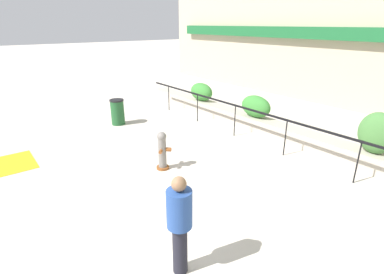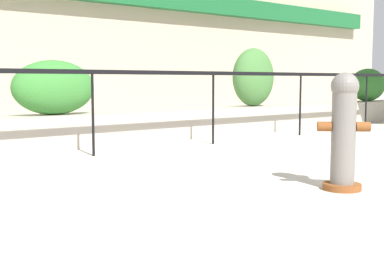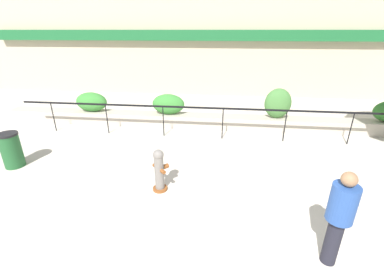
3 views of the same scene
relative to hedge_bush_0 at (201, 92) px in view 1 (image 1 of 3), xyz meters
The scene contains 10 objects.
ground_plane 8.12m from the hedge_bush_0, 48.02° to the right, with size 120.00×120.00×0.00m, color beige.
planter_wall_low 5.44m from the hedge_bush_0, ahead, with size 18.00×0.70×0.50m, color #ADA393.
fence_railing_segment 5.51m from the hedge_bush_0, 11.52° to the right, with size 15.00×0.05×1.15m.
hedge_bush_0 is the anchor object (origin of this frame).
hedge_bush_1 3.22m from the hedge_bush_0, ahead, with size 1.29×0.65×0.81m, color #387F33.
hedge_bush_2 7.44m from the hedge_bush_0, ahead, with size 0.99×0.60×1.14m, color #427538.
fire_hydrant 6.01m from the hedge_bush_0, 49.09° to the right, with size 0.50×0.50×1.08m.
pedestrian 9.58m from the hedge_bush_0, 40.88° to the right, with size 0.49×0.49×1.73m.
tactile_warning_pad 8.14m from the hedge_bush_0, 82.64° to the right, with size 1.51×1.51×0.01m, color gold.
trash_bin 3.92m from the hedge_bush_0, 97.31° to the right, with size 0.55×0.55×1.01m.
Camera 1 is at (5.00, -2.42, 3.80)m, focal length 28.00 mm.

